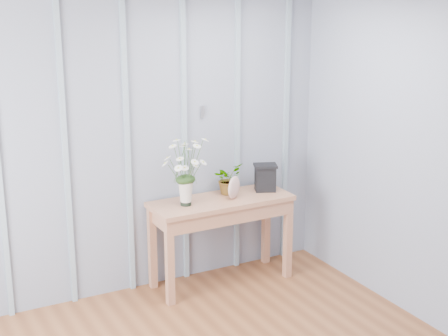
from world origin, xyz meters
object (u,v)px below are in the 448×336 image
daisy_vase (185,164)px  felt_disc_vessel (234,188)px  sideboard (221,212)px  carved_box (265,177)px

daisy_vase → felt_disc_vessel: 0.50m
sideboard → daisy_vase: size_ratio=2.16×
daisy_vase → sideboard: bearing=1.0°
felt_disc_vessel → carved_box: carved_box is taller
daisy_vase → felt_disc_vessel: size_ratio=2.90×
daisy_vase → carved_box: 0.80m
sideboard → daisy_vase: 0.57m
sideboard → carved_box: carved_box is taller
sideboard → felt_disc_vessel: felt_disc_vessel is taller
daisy_vase → carved_box: (0.77, 0.03, -0.23)m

